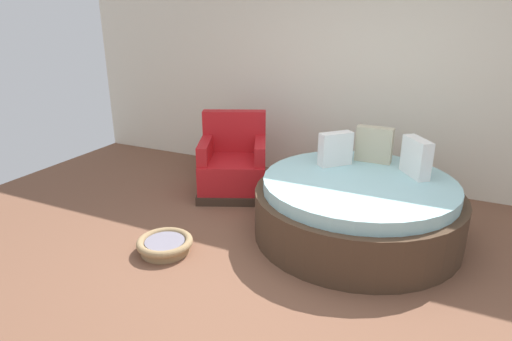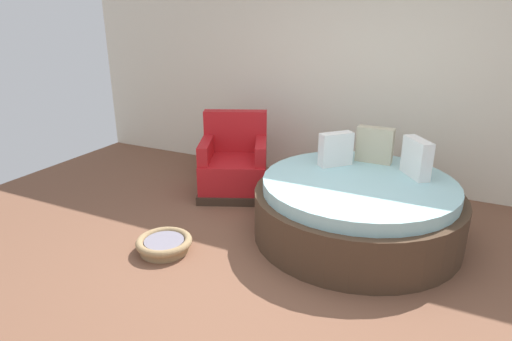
% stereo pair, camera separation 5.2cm
% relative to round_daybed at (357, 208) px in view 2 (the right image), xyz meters
% --- Properties ---
extents(ground_plane, '(8.00, 8.00, 0.02)m').
position_rel_round_daybed_xyz_m(ground_plane, '(-0.36, -0.98, -0.30)').
color(ground_plane, brown).
extents(back_wall, '(8.00, 0.12, 2.93)m').
position_rel_round_daybed_xyz_m(back_wall, '(-0.36, 1.49, 1.17)').
color(back_wall, silver).
rests_on(back_wall, ground_plane).
extents(round_daybed, '(1.96, 1.96, 0.95)m').
position_rel_round_daybed_xyz_m(round_daybed, '(0.00, 0.00, 0.00)').
color(round_daybed, '#473323').
rests_on(round_daybed, ground_plane).
extents(red_armchair, '(1.05, 1.05, 0.94)m').
position_rel_round_daybed_xyz_m(red_armchair, '(-1.59, 0.45, 0.04)').
color(red_armchair, '#38281E').
rests_on(red_armchair, ground_plane).
extents(pet_basket, '(0.51, 0.51, 0.13)m').
position_rel_round_daybed_xyz_m(pet_basket, '(-1.49, -1.07, -0.22)').
color(pet_basket, '#9E7F56').
rests_on(pet_basket, ground_plane).
extents(side_table, '(0.44, 0.44, 0.52)m').
position_rel_round_daybed_xyz_m(side_table, '(-2.13, 1.08, 0.13)').
color(side_table, brown).
rests_on(side_table, ground_plane).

